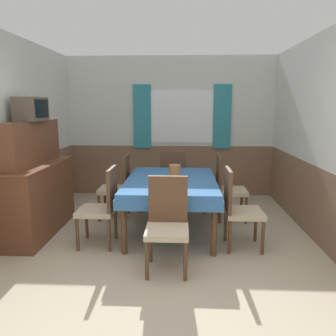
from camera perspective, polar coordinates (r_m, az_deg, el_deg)
The scene contains 14 objects.
ground_plane at distance 3.05m, azimuth -2.53°, elevation -23.11°, with size 16.00×16.00×0.00m, color tan.
wall_back at distance 6.22m, azimuth 0.55°, elevation 7.22°, with size 4.25×0.09×2.60m.
wall_left at distance 4.89m, azimuth -24.07°, elevation 5.14°, with size 0.05×4.06×2.60m.
wall_right at distance 4.69m, azimuth 24.06°, elevation 4.94°, with size 0.05×4.06×2.60m.
dining_table at distance 4.44m, azimuth 0.54°, elevation -3.19°, with size 1.22×1.70×0.73m.
chair_left_far at distance 5.05m, azimuth -8.60°, elevation -2.90°, with size 0.44×0.44×0.97m.
chair_left_near at distance 4.09m, azimuth -11.36°, elevation -6.27°, with size 0.44×0.44×0.97m.
chair_head_near at distance 3.46m, azimuth -0.11°, elevation -9.27°, with size 0.44×0.44×0.97m.
chair_head_window at distance 5.49m, azimuth 0.95°, elevation -1.66°, with size 0.44×0.44×0.97m.
chair_right_far at distance 5.00m, azimuth 10.22°, elevation -3.09°, with size 0.44×0.44×0.97m.
chair_right_near at distance 4.03m, azimuth 12.10°, elevation -6.57°, with size 0.44×0.44×0.97m.
sideboard at distance 4.70m, azimuth -21.81°, elevation -2.93°, with size 0.46×1.47×1.51m.
tv at distance 4.56m, azimuth -22.75°, elevation 9.46°, with size 0.29×0.46×0.30m.
vase at distance 4.47m, azimuth 1.17°, elevation -0.59°, with size 0.16×0.16×0.18m.
Camera 1 is at (0.24, -2.52, 1.71)m, focal length 35.00 mm.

